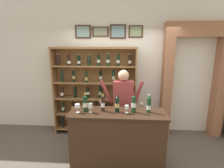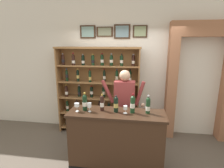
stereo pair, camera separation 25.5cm
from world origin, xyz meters
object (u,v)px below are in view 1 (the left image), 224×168
(tasting_bottle_riserva, at_px, (134,103))
(tasting_counter, at_px, (117,139))
(wine_shelf, at_px, (95,89))
(tasting_bottle_rosso, at_px, (103,103))
(shopkeeper, at_px, (123,101))
(wine_glass_center, at_px, (90,106))
(wine_glass_left, at_px, (127,108))
(tasting_bottle_prosecco, at_px, (149,104))
(tasting_bottle_super_tuscan, at_px, (85,103))
(wine_glass_spare, at_px, (77,106))
(tasting_bottle_chianti, at_px, (117,104))

(tasting_bottle_riserva, bearing_deg, tasting_counter, -174.84)
(wine_shelf, height_order, tasting_bottle_riserva, wine_shelf)
(wine_shelf, height_order, tasting_bottle_rosso, wine_shelf)
(shopkeeper, distance_m, wine_glass_center, 0.82)
(wine_glass_left, bearing_deg, tasting_bottle_rosso, 170.66)
(tasting_counter, distance_m, tasting_bottle_riserva, 0.72)
(tasting_bottle_prosecco, bearing_deg, tasting_bottle_super_tuscan, -178.69)
(wine_glass_center, bearing_deg, wine_glass_spare, -173.63)
(tasting_bottle_chianti, distance_m, wine_glass_spare, 0.67)
(tasting_bottle_prosecco, distance_m, wine_glass_left, 0.38)
(tasting_bottle_super_tuscan, bearing_deg, tasting_bottle_chianti, 0.76)
(tasting_bottle_rosso, bearing_deg, tasting_bottle_riserva, -2.36)
(tasting_bottle_chianti, bearing_deg, tasting_bottle_riserva, 1.17)
(tasting_bottle_chianti, height_order, wine_glass_spare, tasting_bottle_chianti)
(tasting_bottle_rosso, distance_m, wine_glass_spare, 0.43)
(tasting_counter, height_order, shopkeeper, shopkeeper)
(tasting_bottle_prosecco, bearing_deg, tasting_bottle_riserva, -177.37)
(tasting_counter, distance_m, tasting_bottle_super_tuscan, 0.86)
(tasting_bottle_chianti, distance_m, tasting_bottle_prosecco, 0.53)
(shopkeeper, xyz_separation_m, wine_glass_spare, (-0.76, -0.62, 0.10))
(tasting_bottle_chianti, height_order, tasting_bottle_prosecco, tasting_bottle_prosecco)
(tasting_counter, height_order, wine_glass_left, wine_glass_left)
(shopkeeper, relative_size, tasting_bottle_riserva, 4.98)
(tasting_bottle_prosecco, bearing_deg, wine_glass_left, -171.26)
(tasting_bottle_chianti, xyz_separation_m, wine_glass_spare, (-0.67, -0.08, -0.03))
(tasting_bottle_super_tuscan, xyz_separation_m, wine_glass_spare, (-0.12, -0.07, -0.03))
(tasting_bottle_chianti, height_order, tasting_bottle_riserva, tasting_bottle_riserva)
(tasting_counter, xyz_separation_m, tasting_bottle_super_tuscan, (-0.56, 0.01, 0.66))
(wine_shelf, height_order, tasting_counter, wine_shelf)
(tasting_bottle_rosso, height_order, tasting_bottle_chianti, tasting_bottle_rosso)
(tasting_counter, xyz_separation_m, tasting_bottle_rosso, (-0.26, 0.05, 0.65))
(tasting_bottle_super_tuscan, distance_m, wine_glass_left, 0.71)
(shopkeeper, height_order, tasting_bottle_super_tuscan, shopkeeper)
(wine_glass_center, bearing_deg, wine_glass_left, 1.24)
(tasting_bottle_riserva, bearing_deg, tasting_bottle_prosecco, 2.63)
(shopkeeper, relative_size, tasting_bottle_chianti, 5.74)
(tasting_bottle_prosecco, bearing_deg, shopkeeper, 129.60)
(shopkeeper, xyz_separation_m, tasting_bottle_super_tuscan, (-0.64, -0.55, 0.14))
(tasting_bottle_rosso, distance_m, wine_glass_center, 0.22)
(tasting_bottle_rosso, relative_size, tasting_bottle_riserva, 0.89)
(tasting_bottle_rosso, distance_m, wine_glass_left, 0.42)
(tasting_bottle_rosso, relative_size, wine_glass_center, 1.89)
(tasting_bottle_super_tuscan, relative_size, tasting_bottle_prosecco, 1.02)
(tasting_counter, xyz_separation_m, tasting_bottle_riserva, (0.27, 0.02, 0.66))
(wine_glass_spare, bearing_deg, wine_shelf, 86.20)
(tasting_counter, xyz_separation_m, wine_glass_left, (0.15, -0.02, 0.61))
(tasting_bottle_super_tuscan, bearing_deg, tasting_bottle_rosso, 6.62)
(shopkeeper, bearing_deg, tasting_bottle_super_tuscan, -139.30)
(tasting_counter, distance_m, tasting_bottle_prosecco, 0.84)
(wine_glass_spare, xyz_separation_m, wine_glass_left, (0.83, 0.04, -0.02))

